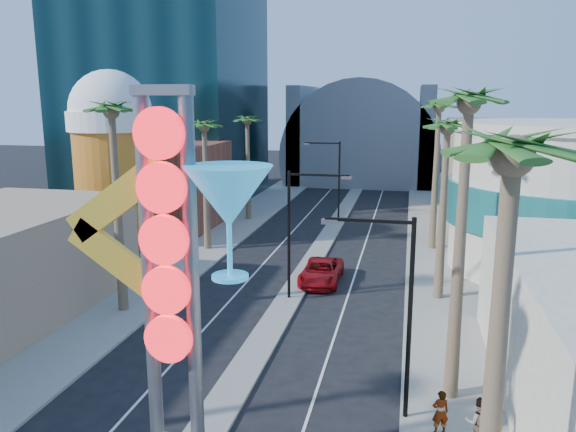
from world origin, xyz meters
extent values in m
cube|color=gray|center=(-9.50, 35.00, 0.07)|extent=(5.00, 100.00, 0.15)
cube|color=gray|center=(9.50, 35.00, 0.07)|extent=(5.00, 100.00, 0.15)
cube|color=gray|center=(0.00, 38.00, 0.07)|extent=(1.60, 84.00, 0.15)
cube|color=brown|center=(-16.00, 38.00, 4.00)|extent=(10.00, 10.00, 8.00)
cube|color=tan|center=(16.00, 48.00, 5.00)|extent=(10.00, 20.00, 10.00)
cylinder|color=#BC7B19|center=(-17.00, 30.00, 5.00)|extent=(6.40, 6.40, 10.00)
cylinder|color=white|center=(-17.00, 30.00, 10.40)|extent=(7.00, 7.00, 1.60)
sphere|color=white|center=(-17.00, 30.00, 11.20)|extent=(6.60, 6.60, 6.60)
cylinder|color=#BAB49D|center=(18.00, 30.00, 5.00)|extent=(16.00, 16.00, 10.00)
cylinder|color=teal|center=(18.00, 30.00, 5.00)|extent=(16.60, 16.60, 3.00)
cylinder|color=slate|center=(0.00, 72.00, 4.00)|extent=(22.00, 16.00, 22.00)
cube|color=slate|center=(-9.00, 72.00, 7.00)|extent=(2.00, 16.00, 14.00)
cube|color=slate|center=(9.00, 72.00, 7.00)|extent=(2.00, 16.00, 14.00)
cylinder|color=slate|center=(-0.70, 3.00, 6.50)|extent=(0.44, 0.44, 12.00)
cylinder|color=slate|center=(0.70, 3.00, 6.50)|extent=(0.44, 0.44, 12.00)
cube|color=slate|center=(0.00, 3.00, 12.40)|extent=(1.80, 0.50, 0.30)
cylinder|color=#FC1621|center=(0.00, 2.65, 11.20)|extent=(1.50, 0.25, 1.50)
cylinder|color=#FC1621|center=(0.00, 2.65, 9.65)|extent=(1.50, 0.25, 1.50)
cylinder|color=#FC1621|center=(0.00, 2.65, 8.10)|extent=(1.50, 0.25, 1.50)
cylinder|color=#FC1621|center=(0.00, 2.65, 6.55)|extent=(1.50, 0.25, 1.50)
cylinder|color=#FC1621|center=(0.00, 2.65, 5.00)|extent=(1.50, 0.25, 1.50)
cube|color=yellow|center=(-1.60, 3.00, 9.20)|extent=(3.47, 0.25, 2.80)
cube|color=yellow|center=(-1.60, 3.00, 7.20)|extent=(3.47, 0.25, 2.80)
cone|color=#228CC2|center=(1.90, 3.00, 9.40)|extent=(2.60, 2.60, 1.80)
cylinder|color=#228CC2|center=(1.90, 3.00, 7.80)|extent=(0.16, 0.16, 1.60)
cylinder|color=#228CC2|center=(1.90, 3.00, 7.00)|extent=(1.10, 1.10, 0.12)
cylinder|color=black|center=(0.00, 20.00, 4.00)|extent=(0.18, 0.18, 8.00)
cube|color=black|center=(1.80, 20.00, 7.80)|extent=(3.60, 0.12, 0.12)
cube|color=slate|center=(3.40, 20.00, 7.70)|extent=(0.60, 0.25, 0.18)
cylinder|color=black|center=(0.00, 44.00, 4.00)|extent=(0.18, 0.18, 8.00)
cube|color=black|center=(-1.80, 44.00, 7.80)|extent=(3.60, 0.12, 0.12)
cube|color=slate|center=(-3.40, 44.00, 7.70)|extent=(0.60, 0.25, 0.18)
cylinder|color=black|center=(7.20, 8.00, 4.00)|extent=(0.18, 0.18, 8.00)
cube|color=black|center=(5.58, 8.00, 7.80)|extent=(3.24, 0.12, 0.12)
cube|color=slate|center=(4.14, 8.00, 7.70)|extent=(0.60, 0.25, 0.18)
cylinder|color=brown|center=(-9.00, 16.00, 5.75)|extent=(0.40, 0.40, 11.50)
sphere|color=#184A1B|center=(-9.00, 16.00, 11.50)|extent=(2.40, 2.40, 2.40)
cylinder|color=brown|center=(-9.00, 30.00, 5.00)|extent=(0.40, 0.40, 10.00)
sphere|color=#184A1B|center=(-9.00, 30.00, 10.00)|extent=(2.40, 2.40, 2.40)
cylinder|color=brown|center=(-9.00, 42.00, 5.00)|extent=(0.40, 0.40, 10.00)
sphere|color=#184A1B|center=(-9.00, 42.00, 10.00)|extent=(2.40, 2.40, 2.40)
cylinder|color=brown|center=(9.00, 0.00, 5.50)|extent=(0.40, 0.40, 11.00)
sphere|color=#184A1B|center=(9.00, 0.00, 11.00)|extent=(2.40, 2.40, 2.40)
cylinder|color=brown|center=(9.00, 10.00, 6.00)|extent=(0.40, 0.40, 12.00)
sphere|color=#184A1B|center=(9.00, 10.00, 12.00)|extent=(2.40, 2.40, 2.40)
cylinder|color=brown|center=(9.00, 22.00, 5.25)|extent=(0.40, 0.40, 10.50)
sphere|color=#184A1B|center=(9.00, 22.00, 10.50)|extent=(2.40, 2.40, 2.40)
cylinder|color=brown|center=(9.00, 34.00, 5.75)|extent=(0.40, 0.40, 11.50)
sphere|color=#184A1B|center=(9.00, 34.00, 11.50)|extent=(2.40, 2.40, 2.40)
imported|color=#A50C11|center=(1.43, 23.69, 0.76)|extent=(2.54, 5.49, 1.52)
imported|color=gray|center=(8.43, 7.09, 1.00)|extent=(0.70, 0.56, 1.70)
imported|color=gray|center=(9.68, 6.53, 1.09)|extent=(0.92, 0.72, 1.88)
camera|label=1|loc=(6.96, -12.14, 12.15)|focal=35.00mm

